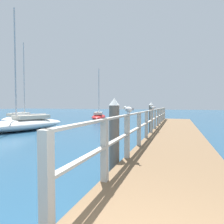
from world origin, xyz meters
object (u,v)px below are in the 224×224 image
dock_piling_far (151,118)px  boat_2 (22,124)px  boat_4 (99,116)px  seagull_background (153,107)px  dock_piling_near (114,136)px  boat_0 (23,117)px  seagull_foreground (128,109)px

dock_piling_far → boat_2: (-9.22, -1.51, -0.57)m
boat_2 → boat_4: 11.38m
seagull_background → boat_4: size_ratio=0.07×
dock_piling_near → seagull_background: bearing=85.9°
seagull_background → boat_0: boat_0 is taller
boat_4 → dock_piling_far: bearing=-69.3°
dock_piling_near → dock_piling_far: same height
seagull_background → boat_2: boat_2 is taller
dock_piling_far → boat_0: 16.98m
seagull_foreground → boat_0: size_ratio=0.04×
boat_0 → boat_2: (6.86, -6.93, 0.07)m
dock_piling_near → dock_piling_far: (0.00, 7.38, 0.00)m
dock_piling_near → dock_piling_far: 7.38m
dock_piling_near → boat_2: (-9.22, 5.88, -0.57)m
seagull_foreground → dock_piling_near: bearing=146.2°
seagull_background → boat_2: (-9.59, 0.60, -1.31)m
seagull_foreground → boat_0: 20.84m
dock_piling_far → boat_0: size_ratio=0.22×
seagull_background → boat_0: bearing=1.3°
boat_2 → boat_4: boat_2 is taller
dock_piling_near → seagull_background: 5.34m
seagull_foreground → boat_2: 11.28m
dock_piling_near → boat_0: size_ratio=0.22×
boat_2 → boat_4: size_ratio=1.33×
dock_piling_far → seagull_foreground: (0.37, -7.30, 0.73)m
dock_piling_near → boat_2: 10.95m
boat_2 → seagull_background: bearing=-164.9°
boat_0 → seagull_foreground: bearing=-55.0°
dock_piling_far → boat_4: boat_4 is taller
dock_piling_far → boat_2: 9.36m
seagull_background → boat_2: size_ratio=0.05×
seagull_background → boat_2: 9.70m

